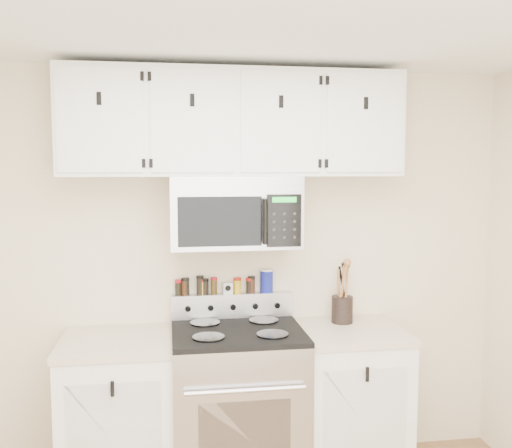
{
  "coord_description": "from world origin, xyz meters",
  "views": [
    {
      "loc": [
        -0.38,
        -1.8,
        1.89
      ],
      "look_at": [
        0.11,
        1.45,
        1.56
      ],
      "focal_mm": 40.0,
      "sensor_mm": 36.0,
      "label": 1
    }
  ],
  "objects_px": {
    "range": "(238,405)",
    "microwave": "(235,212)",
    "salt_canister": "(267,281)",
    "utensil_crock": "(342,307)"
  },
  "relations": [
    {
      "from": "range",
      "to": "microwave",
      "type": "height_order",
      "value": "microwave"
    },
    {
      "from": "range",
      "to": "salt_canister",
      "type": "bearing_deg",
      "value": 51.97
    },
    {
      "from": "range",
      "to": "utensil_crock",
      "type": "bearing_deg",
      "value": 12.62
    },
    {
      "from": "range",
      "to": "salt_canister",
      "type": "distance_m",
      "value": 0.78
    },
    {
      "from": "range",
      "to": "salt_canister",
      "type": "relative_size",
      "value": 7.39
    },
    {
      "from": "utensil_crock",
      "to": "salt_canister",
      "type": "relative_size",
      "value": 2.61
    },
    {
      "from": "microwave",
      "to": "utensil_crock",
      "type": "height_order",
      "value": "microwave"
    },
    {
      "from": "microwave",
      "to": "salt_canister",
      "type": "distance_m",
      "value": 0.53
    },
    {
      "from": "range",
      "to": "utensil_crock",
      "type": "distance_m",
      "value": 0.88
    },
    {
      "from": "microwave",
      "to": "utensil_crock",
      "type": "distance_m",
      "value": 0.92
    }
  ]
}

